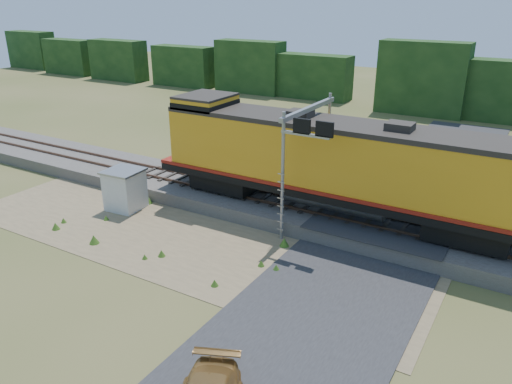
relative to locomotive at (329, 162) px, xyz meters
The scene contains 10 objects.
ground 8.02m from the locomotive, 122.75° to the right, with size 140.00×140.00×0.00m, color #475123.
ballast 5.05m from the locomotive, behind, with size 70.00×5.00×0.80m, color slate.
rails 4.75m from the locomotive, behind, with size 70.00×1.54×0.16m.
dirt_shoulder 8.82m from the locomotive, 136.81° to the right, with size 26.00×8.00×0.03m, color #8C7754.
road 7.09m from the locomotive, 59.15° to the right, with size 7.00×66.00×0.86m.
tree_line_north 32.24m from the locomotive, 96.88° to the left, with size 130.00×3.00×6.50m.
weed_clumps 10.12m from the locomotive, 141.28° to the right, with size 15.00×6.20×0.56m, color #3B641C, non-canonical shape.
locomotive is the anchor object (origin of this frame).
shed 12.02m from the locomotive, 160.13° to the right, with size 2.18×2.18×2.41m.
signal_gantry 1.82m from the locomotive, 145.88° to the right, with size 2.65×6.20×6.69m.
Camera 1 is at (13.31, -17.45, 11.80)m, focal length 35.00 mm.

